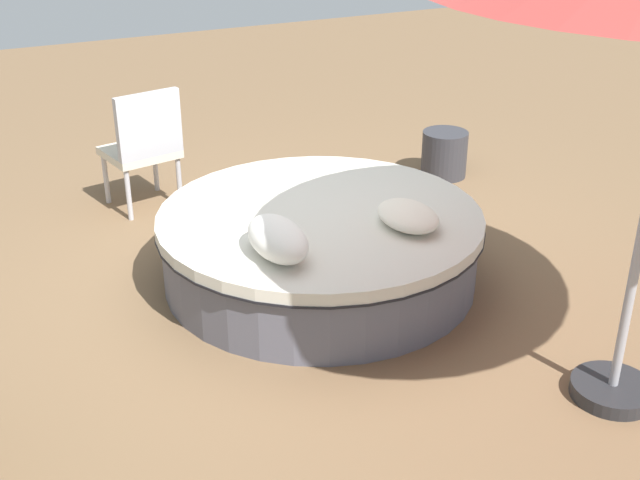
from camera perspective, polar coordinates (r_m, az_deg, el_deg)
name	(u,v)px	position (r m, az deg, el deg)	size (l,w,h in m)	color
ground_plane	(320,279)	(5.58, 0.00, -2.72)	(16.00, 16.00, 0.00)	brown
round_bed	(320,246)	(5.46, 0.00, -0.40)	(2.14, 2.14, 0.49)	#595966
throw_pillow_0	(278,239)	(4.77, -2.96, 0.09)	(0.56, 0.31, 0.22)	white
throw_pillow_1	(408,216)	(5.18, 6.11, 1.68)	(0.49, 0.34, 0.14)	silver
patio_chair	(144,142)	(6.58, -12.09, 6.63)	(0.59, 0.61, 0.98)	#B7B7BC
side_table	(444,154)	(7.32, 8.60, 5.91)	(0.40, 0.40, 0.40)	#333338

